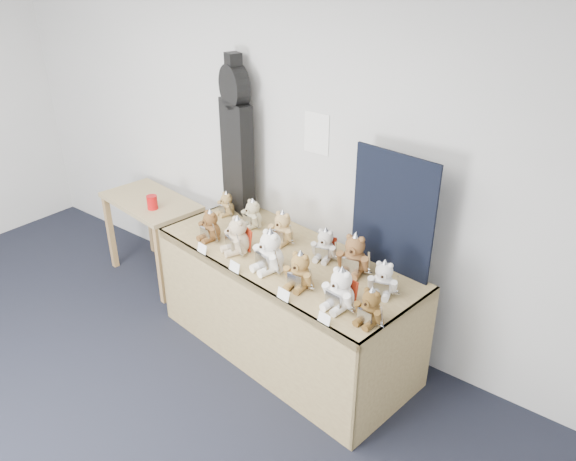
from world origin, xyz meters
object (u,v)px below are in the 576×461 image
Objects in this scene: red_cup at (152,202)px; teddy_back_left at (252,215)px; teddy_front_far_left at (210,227)px; teddy_back_end at (383,280)px; teddy_front_end at (370,308)px; teddy_back_centre_right at (325,246)px; side_table at (152,213)px; teddy_front_left at (237,237)px; guitar_case at (237,137)px; teddy_front_far_right at (340,290)px; teddy_front_right at (300,271)px; teddy_back_far_left at (226,205)px; teddy_back_centre_left at (282,229)px; teddy_back_right at (354,256)px; teddy_front_centre at (270,252)px; display_table at (278,281)px.

red_cup is 0.48× the size of teddy_back_left.
teddy_back_end is (1.37, 0.14, 0.00)m from teddy_front_far_left.
teddy_back_centre_right is at bearing 149.03° from teddy_front_end.
teddy_front_left is (1.30, -0.28, 0.30)m from side_table.
teddy_front_far_right is (1.42, -0.67, -0.49)m from guitar_case.
teddy_front_right is (1.76, -0.27, 0.11)m from red_cup.
teddy_back_far_left is at bearing -71.20° from guitar_case.
teddy_back_centre_left is at bearing 153.29° from teddy_back_end.
teddy_front_far_right is (0.33, -0.03, 0.01)m from teddy_front_right.
teddy_back_centre_right is 1.19× the size of teddy_back_far_left.
teddy_back_centre_left reaches higher than red_cup.
red_cup is at bearing 161.98° from teddy_back_end.
teddy_back_right reaches higher than teddy_front_right.
teddy_front_left is 1.00× the size of teddy_front_far_right.
teddy_front_centre reaches higher than teddy_back_centre_right.
teddy_back_left is at bearing 163.76° from teddy_front_far_right.
teddy_front_far_left is 1.47m from teddy_front_end.
guitar_case is 4.89× the size of teddy_front_far_left.
teddy_back_far_left reaches higher than display_table.
display_table is 0.33m from teddy_front_centre.
teddy_back_right reaches higher than teddy_back_centre_left.
side_table is 3.84× the size of teddy_front_far_left.
side_table is 3.14× the size of teddy_back_right.
teddy_front_end is (1.46, -0.17, -0.00)m from teddy_front_far_left.
teddy_back_centre_left is at bearing 3.96° from teddy_back_far_left.
teddy_front_far_left is at bearing 178.19° from teddy_front_end.
teddy_front_far_right is 1.39× the size of teddy_back_far_left.
teddy_back_far_left is (-0.48, 0.40, -0.03)m from teddy_front_left.
teddy_back_left is (0.30, -0.18, -0.51)m from guitar_case.
teddy_front_far_right reaches higher than teddy_back_left.
teddy_back_centre_right is (0.21, 0.35, -0.03)m from teddy_front_centre.
side_table is 0.87m from teddy_back_far_left.
teddy_back_left is at bearing 154.33° from teddy_front_centre.
teddy_back_left is at bearing 140.02° from teddy_front_left.
teddy_front_end is at bearing -47.17° from teddy_back_centre_right.
display_table is 1.20m from guitar_case.
teddy_back_right is (1.09, 0.25, 0.02)m from teddy_front_far_left.
teddy_front_far_left is 1.01× the size of teddy_front_end.
teddy_front_right reaches higher than teddy_back_left.
teddy_front_far_right is at bearing -12.12° from teddy_back_left.
guitar_case is 4.89× the size of teddy_back_centre_right.
teddy_back_centre_left is 0.38m from teddy_back_centre_right.
teddy_front_far_right reaches higher than display_table.
teddy_front_centre reaches higher than teddy_front_right.
teddy_back_centre_left is at bearing 135.40° from teddy_front_right.
guitar_case reaches higher than display_table.
teddy_back_left is at bearing 11.31° from red_cup.
teddy_front_left is 0.96× the size of teddy_back_right.
teddy_front_far_right is 0.96× the size of teddy_back_right.
teddy_front_left is at bearing -162.92° from teddy_back_centre_right.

